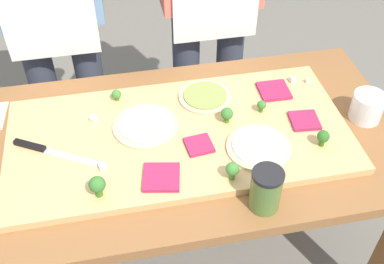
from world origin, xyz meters
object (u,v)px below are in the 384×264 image
(pizza_whole_pesto_green, at_px, (205,96))
(cheese_crumble_d, at_px, (308,81))
(broccoli_floret_back_right, at_px, (97,185))
(flour_cup, at_px, (367,108))
(broccoli_floret_front_mid, at_px, (323,137))
(cheese_crumble_c, at_px, (293,80))
(pizza_slice_far_left, at_px, (304,121))
(pizza_slice_near_right, at_px, (161,177))
(broccoli_floret_back_mid, at_px, (232,170))
(pizza_whole_cheese_artichoke, at_px, (146,125))
(sauce_jar, at_px, (266,190))
(cheese_crumble_b, at_px, (102,166))
(pizza_whole_white_garlic, at_px, (259,147))
(broccoli_floret_front_left, at_px, (262,105))
(cheese_crumble_a, at_px, (94,119))
(prep_table, at_px, (177,160))
(pizza_slice_center, at_px, (274,91))
(chefs_knife, at_px, (44,149))
(pizza_slice_far_right, at_px, (199,145))
(broccoli_floret_center_right, at_px, (116,94))
(broccoli_floret_back_left, at_px, (227,114))

(pizza_whole_pesto_green, relative_size, cheese_crumble_d, 12.10)
(broccoli_floret_back_right, xyz_separation_m, flour_cup, (0.92, 0.19, -0.03))
(broccoli_floret_front_mid, distance_m, cheese_crumble_c, 0.33)
(pizza_slice_far_left, distance_m, cheese_crumble_d, 0.22)
(pizza_slice_far_left, height_order, flour_cup, flour_cup)
(pizza_slice_near_right, relative_size, broccoli_floret_back_mid, 1.77)
(pizza_whole_cheese_artichoke, bearing_deg, sauce_jar, -51.26)
(pizza_whole_cheese_artichoke, relative_size, cheese_crumble_b, 10.40)
(cheese_crumble_d, bearing_deg, broccoli_floret_back_mid, -134.93)
(cheese_crumble_b, bearing_deg, pizza_whole_white_garlic, -1.27)
(pizza_whole_pesto_green, bearing_deg, broccoli_floret_front_left, -32.02)
(flour_cup, bearing_deg, pizza_whole_cheese_artichoke, 174.62)
(broccoli_floret_front_left, height_order, cheese_crumble_a, broccoli_floret_front_left)
(pizza_whole_white_garlic, bearing_deg, prep_table, 153.70)
(pizza_slice_center, relative_size, cheese_crumble_c, 5.33)
(broccoli_floret_back_right, bearing_deg, pizza_whole_white_garlic, 9.94)
(prep_table, height_order, broccoli_floret_back_right, broccoli_floret_back_right)
(prep_table, xyz_separation_m, pizza_whole_white_garlic, (0.24, -0.12, 0.13))
(chefs_knife, relative_size, broccoli_floret_front_left, 5.89)
(cheese_crumble_c, bearing_deg, cheese_crumble_d, -15.77)
(cheese_crumble_b, bearing_deg, flour_cup, 5.59)
(prep_table, height_order, broccoli_floret_front_left, broccoli_floret_front_left)
(broccoli_floret_back_right, distance_m, sauce_jar, 0.47)
(pizza_whole_white_garlic, bearing_deg, cheese_crumble_a, 155.47)
(pizza_slice_far_left, distance_m, broccoli_floret_front_left, 0.15)
(broccoli_floret_back_mid, xyz_separation_m, cheese_crumble_c, (0.34, 0.41, -0.03))
(prep_table, xyz_separation_m, flour_cup, (0.66, -0.02, 0.14))
(pizza_whole_cheese_artichoke, xyz_separation_m, pizza_slice_center, (0.48, 0.10, -0.00))
(pizza_slice_near_right, distance_m, cheese_crumble_a, 0.35)
(pizza_slice_far_right, bearing_deg, broccoli_floret_back_right, -157.11)
(pizza_slice_near_right, height_order, broccoli_floret_front_mid, broccoli_floret_front_mid)
(pizza_whole_cheese_artichoke, relative_size, broccoli_floret_front_mid, 3.80)
(pizza_slice_far_left, height_order, cheese_crumble_b, cheese_crumble_b)
(pizza_slice_far_left, bearing_deg, pizza_slice_near_right, -163.12)
(broccoli_floret_center_right, bearing_deg, pizza_slice_near_right, -75.74)
(pizza_whole_pesto_green, bearing_deg, broccoli_floret_center_right, 170.61)
(broccoli_floret_back_mid, distance_m, cheese_crumble_c, 0.53)
(broccoli_floret_back_right, bearing_deg, broccoli_floret_front_mid, 5.35)
(cheese_crumble_b, relative_size, cheese_crumble_c, 1.06)
(broccoli_floret_back_right, bearing_deg, pizza_whole_cheese_artichoke, 57.17)
(broccoli_floret_front_mid, bearing_deg, cheese_crumble_c, 85.76)
(broccoli_floret_back_right, distance_m, cheese_crumble_a, 0.32)
(prep_table, xyz_separation_m, chefs_knife, (-0.42, 0.00, 0.13))
(pizza_slice_near_right, height_order, broccoli_floret_front_left, broccoli_floret_front_left)
(pizza_slice_far_right, distance_m, broccoli_floret_back_right, 0.35)
(chefs_knife, bearing_deg, broccoli_floret_back_left, 2.00)
(prep_table, xyz_separation_m, pizza_slice_center, (0.38, 0.14, 0.13))
(broccoli_floret_front_left, distance_m, broccoli_floret_back_mid, 0.32)
(pizza_whole_cheese_artichoke, relative_size, pizza_slice_near_right, 2.03)
(broccoli_floret_front_mid, bearing_deg, broccoli_floret_front_left, 125.96)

